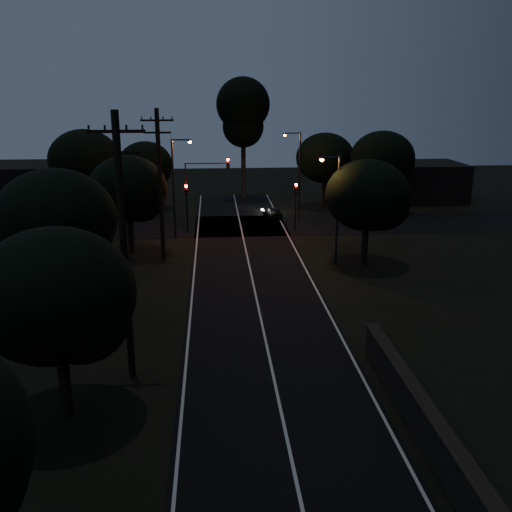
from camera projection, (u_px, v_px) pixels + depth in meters
road_surface at (248, 261)px, 40.24m from camera, size 60.00×70.00×0.03m
utility_pole_mid at (124, 245)px, 22.76m from camera, size 2.20×0.30×11.00m
utility_pole_far at (160, 183)px, 39.09m from camera, size 2.20×0.30×10.50m
tree_left_b at (61, 299)px, 19.95m from camera, size 5.67×5.67×7.20m
tree_left_c at (59, 223)px, 29.20m from camera, size 6.26×6.26×7.91m
tree_left_d at (131, 191)px, 40.95m from camera, size 5.67×5.67×7.20m
tree_far_nw at (147, 166)px, 56.30m from camera, size 5.34×5.34×6.76m
tree_far_w at (87, 161)px, 51.82m from camera, size 6.46×6.46×8.24m
tree_far_ne at (327, 159)px, 57.48m from camera, size 5.92×5.92×7.49m
tree_far_e at (385, 160)px, 54.90m from camera, size 6.20×6.20×7.87m
tree_right_a at (371, 197)px, 38.33m from camera, size 5.70×5.70×7.24m
tall_pine at (243, 112)px, 60.50m from camera, size 5.70×5.70×12.95m
building_left at (40, 186)px, 58.11m from camera, size 10.00×8.00×4.40m
building_right at (419, 181)px, 62.06m from camera, size 9.00×7.00×4.00m
signal_left at (187, 199)px, 47.58m from camera, size 0.28×0.35×4.10m
signal_right at (296, 198)px, 48.25m from camera, size 0.28×0.35×4.10m
signal_mast at (206, 181)px, 47.28m from camera, size 3.70×0.35×6.25m
streetlight_a at (176, 182)px, 45.11m from camera, size 1.66×0.26×8.00m
streetlight_b at (297, 170)px, 51.63m from camera, size 1.66×0.26×8.00m
streetlight_c at (335, 203)px, 38.36m from camera, size 1.46×0.26×7.50m
car at (273, 212)px, 53.65m from camera, size 1.85×3.21×1.03m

